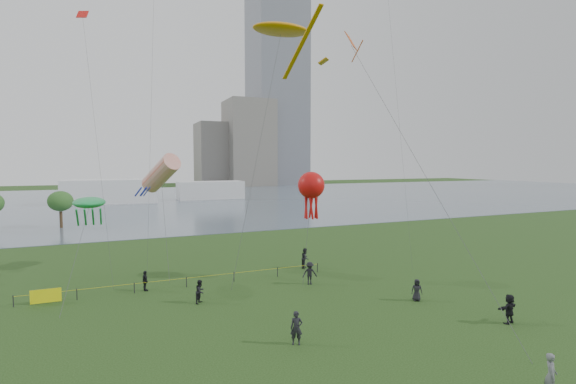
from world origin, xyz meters
name	(u,v)px	position (x,y,z in m)	size (l,w,h in m)	color
ground_plane	(363,356)	(0.00, 0.00, 0.00)	(400.00, 400.00, 0.00)	#193410
lake	(158,200)	(0.00, 100.00, 0.02)	(400.00, 120.00, 0.08)	slate
tower	(277,57)	(62.00, 168.00, 60.00)	(24.00, 24.00, 120.00)	slate
building_mid	(249,143)	(46.00, 162.00, 19.00)	(20.00, 20.00, 38.00)	slate
building_low	(215,154)	(32.00, 168.00, 14.00)	(16.00, 18.00, 28.00)	slate
pavilion_left	(110,192)	(-12.00, 95.00, 3.00)	(22.00, 8.00, 6.00)	white
pavilion_right	(210,190)	(14.00, 98.00, 2.50)	(18.00, 7.00, 5.00)	silver
fence	(105,289)	(-12.58, 15.97, 0.55)	(24.07, 0.07, 1.05)	black
kite_flyer	(551,375)	(5.28, -6.48, 0.97)	(0.71, 0.47, 1.95)	slate
spectator_a	(200,291)	(-6.19, 11.68, 0.85)	(0.83, 0.64, 1.70)	black
spectator_b	(310,273)	(3.15, 12.73, 0.95)	(1.22, 0.70, 1.89)	black
spectator_c	(145,281)	(-9.63, 16.25, 0.81)	(0.95, 0.39, 1.61)	black
spectator_d	(417,290)	(8.54, 5.89, 0.81)	(0.79, 0.51, 1.61)	black
spectator_e	(509,309)	(10.98, 0.14, 0.93)	(1.73, 0.55, 1.87)	black
spectator_f	(296,328)	(-2.65, 2.63, 0.94)	(0.68, 0.45, 1.88)	black
spectator_g	(305,258)	(5.15, 17.80, 0.97)	(0.94, 0.73, 1.93)	black
kite_stingray	(281,30)	(2.30, 16.82, 21.81)	(8.27, 10.11, 22.29)	#3F3F42
kite_windsock	(161,173)	(-7.57, 22.55, 9.15)	(4.23, 7.41, 11.05)	#3F3F42
kite_creature	(89,203)	(-13.57, 19.27, 6.90)	(2.95, 9.14, 7.37)	#3F3F42
kite_octopus	(311,186)	(3.92, 14.08, 8.16)	(2.69, 2.75, 9.38)	#3F3F42
kite_delta	(358,54)	(5.82, 9.90, 18.51)	(2.44, 15.73, 20.31)	#3F3F42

